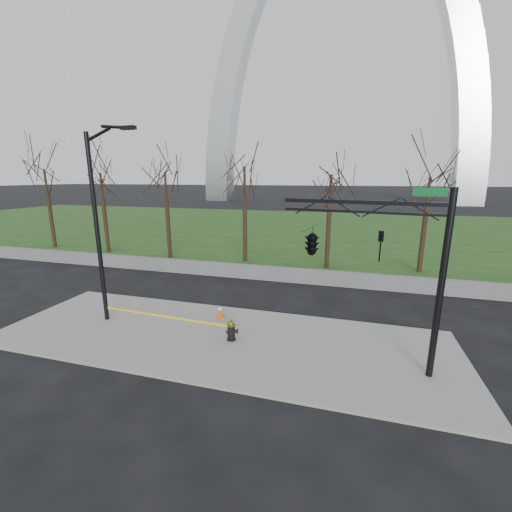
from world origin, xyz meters
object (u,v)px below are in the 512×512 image
(traffic_cone, at_px, (220,311))
(street_light, at_px, (100,216))
(traffic_signal_mast, at_px, (334,243))
(fire_hydrant, at_px, (231,331))

(traffic_cone, xyz_separation_m, street_light, (-4.57, -1.55, 4.30))
(traffic_cone, xyz_separation_m, traffic_signal_mast, (4.90, -1.79, 3.75))
(fire_hydrant, distance_m, traffic_signal_mast, 5.19)
(traffic_cone, bearing_deg, traffic_signal_mast, -20.11)
(fire_hydrant, xyz_separation_m, traffic_cone, (-1.22, 1.84, -0.09))
(fire_hydrant, xyz_separation_m, street_light, (-5.78, 0.29, 4.21))
(fire_hydrant, bearing_deg, traffic_signal_mast, -18.99)
(traffic_signal_mast, bearing_deg, traffic_cone, 169.76)
(street_light, relative_size, traffic_signal_mast, 1.37)
(traffic_signal_mast, bearing_deg, fire_hydrant, -169.34)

